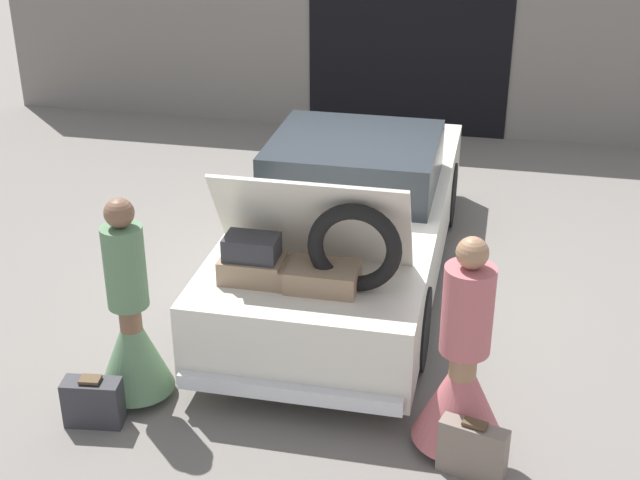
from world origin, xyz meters
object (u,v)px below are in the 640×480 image
Objects in this scene: suitcase_beside_left_person at (93,402)px; person_right at (462,377)px; car at (348,220)px; suitcase_beside_right_person at (472,450)px; person_left at (132,329)px.

person_right is at bearing 6.72° from suitcase_beside_left_person.
suitcase_beside_right_person is at bearing -62.90° from car.
suitcase_beside_left_person is at bearing -179.80° from suitcase_beside_right_person.
suitcase_beside_left_person is (-0.18, -0.40, -0.42)m from person_left.
person_right is (1.26, -2.38, -0.03)m from car.
person_left is 1.01× the size of person_right.
car is 9.74× the size of suitcase_beside_right_person.
person_left reaches higher than person_right.
person_right is 3.39× the size of suitcase_beside_right_person.
car reaches higher than suitcase_beside_right_person.
suitcase_beside_right_person is (1.37, -2.69, -0.41)m from car.
person_right is at bearing -62.17° from car.
car is 2.85× the size of person_left.
car is at bearing 117.10° from suitcase_beside_right_person.
car is 3.04m from suitcase_beside_right_person.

